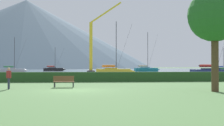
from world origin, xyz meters
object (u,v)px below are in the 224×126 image
object	(u,v)px
sailboat_slip_9	(13,70)
sailboat_slip_6	(114,71)
sailboat_slip_8	(54,69)
park_bench_under_tree	(64,81)
sailboat_slip_7	(146,69)
park_tree	(216,12)
sailboat_slip_4	(222,69)
person_seated_viewer	(9,76)
sailboat_slip_2	(213,72)
dock_crane	(92,50)

from	to	relation	value
sailboat_slip_9	sailboat_slip_6	bearing A→B (deg)	-44.13
sailboat_slip_8	park_bench_under_tree	distance (m)	87.09
sailboat_slip_7	park_tree	world-z (taller)	sailboat_slip_7
sailboat_slip_6	park_tree	xyz separation A→B (m)	(3.15, -42.98, 4.72)
sailboat_slip_4	person_seated_viewer	xyz separation A→B (m)	(-57.12, -77.75, 0.30)
sailboat_slip_7	sailboat_slip_8	bearing A→B (deg)	151.38
person_seated_viewer	park_tree	world-z (taller)	park_tree
sailboat_slip_2	sailboat_slip_4	size ratio (longest dim) A/B	1.42
sailboat_slip_7	park_tree	size ratio (longest dim) A/B	1.85
sailboat_slip_4	sailboat_slip_9	world-z (taller)	sailboat_slip_9
sailboat_slip_9	park_bench_under_tree	distance (m)	61.24
sailboat_slip_7	dock_crane	size ratio (longest dim) A/B	0.76
sailboat_slip_7	dock_crane	world-z (taller)	dock_crane
person_seated_viewer	sailboat_slip_8	bearing A→B (deg)	86.69
sailboat_slip_9	dock_crane	bearing A→B (deg)	-36.51
sailboat_slip_9	park_bench_under_tree	xyz separation A→B (m)	(20.31, -57.77, -0.14)
sailboat_slip_2	park_bench_under_tree	bearing A→B (deg)	-141.54
sailboat_slip_4	sailboat_slip_7	world-z (taller)	sailboat_slip_7
sailboat_slip_8	person_seated_viewer	bearing A→B (deg)	-87.51
person_seated_viewer	park_tree	xyz separation A→B (m)	(14.83, -3.20, 4.50)
sailboat_slip_8	sailboat_slip_9	world-z (taller)	sailboat_slip_9
park_tree	sailboat_slip_7	bearing A→B (deg)	81.40
sailboat_slip_2	sailboat_slip_9	xyz separation A→B (m)	(-45.00, 33.22, -0.08)
sailboat_slip_4	sailboat_slip_7	size ratio (longest dim) A/B	0.64
sailboat_slip_8	park_bench_under_tree	size ratio (longest dim) A/B	5.60
sailboat_slip_6	sailboat_slip_8	world-z (taller)	sailboat_slip_6
dock_crane	sailboat_slip_8	bearing A→B (deg)	110.43
sailboat_slip_7	dock_crane	distance (m)	32.35
person_seated_viewer	park_tree	size ratio (longest dim) A/B	0.22
sailboat_slip_4	dock_crane	distance (m)	58.97
sailboat_slip_8	sailboat_slip_2	bearing A→B (deg)	-61.97
sailboat_slip_4	dock_crane	xyz separation A→B (m)	(-50.25, -30.38, 5.40)
sailboat_slip_7	person_seated_viewer	xyz separation A→B (m)	(-26.30, -72.68, 0.18)
sailboat_slip_8	park_tree	bearing A→B (deg)	-78.64
sailboat_slip_6	dock_crane	xyz separation A→B (m)	(-4.81, 7.58, 5.33)
sailboat_slip_4	park_tree	distance (m)	91.45
sailboat_slip_8	person_seated_viewer	xyz separation A→B (m)	(8.19, -87.80, 0.25)
sailboat_slip_4	park_tree	size ratio (longest dim) A/B	1.19
sailboat_slip_4	sailboat_slip_6	bearing A→B (deg)	-144.66
sailboat_slip_7	sailboat_slip_9	distance (m)	44.66
sailboat_slip_2	sailboat_slip_7	world-z (taller)	sailboat_slip_7
sailboat_slip_7	person_seated_viewer	bearing A→B (deg)	-114.85
sailboat_slip_7	person_seated_viewer	world-z (taller)	sailboat_slip_7
sailboat_slip_8	sailboat_slip_9	distance (m)	29.59
sailboat_slip_6	park_bench_under_tree	world-z (taller)	sailboat_slip_6
sailboat_slip_2	sailboat_slip_9	size ratio (longest dim) A/B	1.23
sailboat_slip_8	person_seated_viewer	size ratio (longest dim) A/B	5.83
park_tree	dock_crane	xyz separation A→B (m)	(-7.96, 50.56, 0.61)
sailboat_slip_8	dock_crane	distance (m)	43.47
sailboat_slip_2	sailboat_slip_9	distance (m)	55.93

